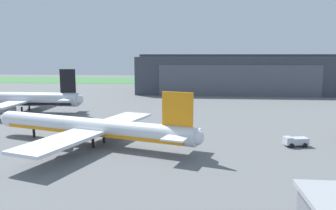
{
  "coord_description": "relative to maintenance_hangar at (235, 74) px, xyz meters",
  "views": [
    {
      "loc": [
        6.48,
        -71.77,
        17.85
      ],
      "look_at": [
        -1.37,
        12.05,
        4.99
      ],
      "focal_mm": 34.78,
      "sensor_mm": 36.0,
      "label": 1
    }
  ],
  "objects": [
    {
      "name": "airliner_near_right",
      "position": [
        -38.9,
        -99.17,
        -5.25
      ],
      "size": [
        45.59,
        38.08,
        11.51
      ],
      "color": "silver",
      "rests_on": "ground_plane"
    },
    {
      "name": "airliner_far_right",
      "position": [
        -73.67,
        -64.43,
        -4.69
      ],
      "size": [
        41.13,
        30.94,
        13.71
      ],
      "color": "silver",
      "rests_on": "ground_plane"
    },
    {
      "name": "grass_field_strip",
      "position": [
        -24.12,
        69.4,
        -8.71
      ],
      "size": [
        440.0,
        56.0,
        0.08
      ],
      "primitive_type": "cube",
      "color": "#427E41",
      "rests_on": "ground_plane"
    },
    {
      "name": "ground_plane",
      "position": [
        -24.12,
        -89.55,
        -8.75
      ],
      "size": [
        440.0,
        440.0,
        0.0
      ],
      "primitive_type": "plane",
      "color": "slate"
    },
    {
      "name": "maintenance_hangar",
      "position": [
        0.0,
        0.0,
        0.0
      ],
      "size": [
        92.59,
        34.54,
        18.41
      ],
      "color": "#383D47",
      "rests_on": "ground_plane"
    },
    {
      "name": "stair_truck",
      "position": [
        1.68,
        -96.72,
        -7.66
      ],
      "size": [
        4.89,
        3.2,
        1.96
      ],
      "color": "#B7BCC6",
      "rests_on": "ground_plane"
    }
  ]
}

